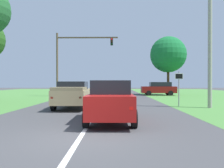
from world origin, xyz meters
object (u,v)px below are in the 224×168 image
at_px(crossing_suv_far, 159,88).
at_px(red_suv_near, 111,100).
at_px(oak_tree_right, 168,55).
at_px(pickup_truck_lead, 74,94).
at_px(keep_moving_sign, 179,84).
at_px(utility_pole_right, 210,43).
at_px(traffic_light, 73,54).

bearing_deg(crossing_suv_far, red_suv_near, -106.32).
xyz_separation_m(oak_tree_right, crossing_suv_far, (-1.56, -1.25, -4.85)).
relative_size(pickup_truck_lead, oak_tree_right, 0.66).
relative_size(red_suv_near, crossing_suv_far, 1.04).
distance_m(keep_moving_sign, oak_tree_right, 17.00).
distance_m(red_suv_near, oak_tree_right, 24.57).
height_order(red_suv_near, utility_pole_right, utility_pole_right).
bearing_deg(crossing_suv_far, pickup_truck_lead, -119.10).
bearing_deg(oak_tree_right, crossing_suv_far, -141.32).
bearing_deg(utility_pole_right, traffic_light, 131.91).
height_order(pickup_truck_lead, utility_pole_right, utility_pole_right).
bearing_deg(utility_pole_right, pickup_truck_lead, -179.00).
relative_size(traffic_light, keep_moving_sign, 3.16).
xyz_separation_m(red_suv_near, crossing_suv_far, (6.30, 21.52, -0.02)).
bearing_deg(traffic_light, keep_moving_sign, -50.69).
height_order(keep_moving_sign, crossing_suv_far, keep_moving_sign).
height_order(pickup_truck_lead, crossing_suv_far, crossing_suv_far).
bearing_deg(red_suv_near, pickup_truck_lead, 116.34).
distance_m(oak_tree_right, utility_pole_right, 17.29).
height_order(traffic_light, oak_tree_right, oak_tree_right).
bearing_deg(keep_moving_sign, pickup_truck_lead, -171.32).
distance_m(pickup_truck_lead, keep_moving_sign, 7.71).
relative_size(traffic_light, utility_pole_right, 0.91).
relative_size(keep_moving_sign, oak_tree_right, 0.31).
xyz_separation_m(pickup_truck_lead, oak_tree_right, (10.54, 17.37, 4.85)).
distance_m(pickup_truck_lead, utility_pole_right, 10.10).
distance_m(red_suv_near, keep_moving_sign, 8.23).
xyz_separation_m(traffic_light, oak_tree_right, (13.13, 3.78, 0.43)).
xyz_separation_m(red_suv_near, utility_pole_right, (6.79, 5.56, 3.51)).
relative_size(traffic_light, crossing_suv_far, 1.72).
xyz_separation_m(oak_tree_right, utility_pole_right, (-1.07, -17.21, -1.32)).
height_order(red_suv_near, crossing_suv_far, red_suv_near).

